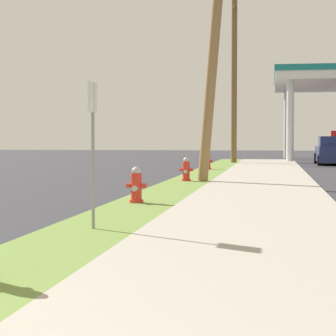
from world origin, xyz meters
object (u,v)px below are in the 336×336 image
object	(u,v)px
fire_hydrant_third	(186,170)
fire_hydrant_second	(136,187)
fire_hydrant_fourth	(208,162)
car_navy_by_far_pump	(334,152)
utility_pole_midground	(215,26)
utility_pole_background	(234,79)
street_sign_post	(93,124)

from	to	relation	value
fire_hydrant_third	fire_hydrant_second	bearing A→B (deg)	-90.81
fire_hydrant_fourth	car_navy_by_far_pump	size ratio (longest dim) A/B	0.16
fire_hydrant_fourth	utility_pole_midground	distance (m)	9.01
utility_pole_background	fire_hydrant_fourth	bearing A→B (deg)	-94.13
fire_hydrant_second	utility_pole_midground	xyz separation A→B (m)	(0.98, 7.19, 4.45)
utility_pole_midground	utility_pole_background	xyz separation A→B (m)	(-0.38, 16.26, -0.12)
fire_hydrant_fourth	street_sign_post	xyz separation A→B (m)	(0.19, -18.85, 1.19)
street_sign_post	car_navy_by_far_pump	world-z (taller)	street_sign_post
utility_pole_midground	street_sign_post	size ratio (longest dim) A/B	4.42
fire_hydrant_second	car_navy_by_far_pump	distance (m)	24.91
car_navy_by_far_pump	fire_hydrant_fourth	bearing A→B (deg)	-123.63
fire_hydrant_third	car_navy_by_far_pump	world-z (taller)	car_navy_by_far_pump
fire_hydrant_third	utility_pole_midground	xyz separation A→B (m)	(0.88, 0.17, 4.45)
fire_hydrant_third	fire_hydrant_fourth	xyz separation A→B (m)	(-0.11, 7.94, 0.00)
utility_pole_midground	street_sign_post	distance (m)	11.58
utility_pole_background	car_navy_by_far_pump	xyz separation A→B (m)	(5.50, 0.70, -4.05)
fire_hydrant_fourth	utility_pole_midground	world-z (taller)	utility_pole_midground
street_sign_post	utility_pole_midground	bearing A→B (deg)	85.89
fire_hydrant_fourth	fire_hydrant_third	bearing A→B (deg)	-89.22
fire_hydrant_second	street_sign_post	distance (m)	4.08
utility_pole_midground	fire_hydrant_third	bearing A→B (deg)	-169.28
fire_hydrant_second	car_navy_by_far_pump	bearing A→B (deg)	75.82
fire_hydrant_fourth	utility_pole_background	bearing A→B (deg)	85.87
car_navy_by_far_pump	fire_hydrant_third	bearing A→B (deg)	-109.32
fire_hydrant_third	fire_hydrant_fourth	distance (m)	7.94
utility_pole_midground	fire_hydrant_fourth	bearing A→B (deg)	97.27
utility_pole_midground	car_navy_by_far_pump	world-z (taller)	utility_pole_midground
fire_hydrant_second	car_navy_by_far_pump	xyz separation A→B (m)	(6.10, 24.15, 0.28)
fire_hydrant_second	fire_hydrant_third	world-z (taller)	same
utility_pole_background	utility_pole_midground	bearing A→B (deg)	-88.67
fire_hydrant_second	car_navy_by_far_pump	size ratio (longest dim) A/B	0.16
fire_hydrant_fourth	utility_pole_background	distance (m)	9.55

